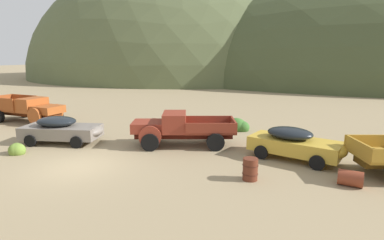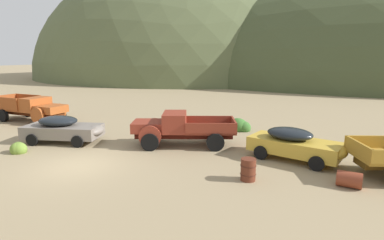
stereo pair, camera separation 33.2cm
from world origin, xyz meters
name	(u,v)px [view 2 (the right image)]	position (x,y,z in m)	size (l,w,h in m)	color
ground_plane	(77,166)	(0.00, 0.00, 0.00)	(300.00, 300.00, 0.00)	#998460
hill_far_left	(184,76)	(-17.17, 65.71, 0.00)	(74.60, 66.89, 55.24)	#56603D
truck_oxide_orange	(35,108)	(-9.60, 7.57, 1.03)	(6.33, 2.94, 1.91)	#51220D
car_primer_gray	(65,129)	(-3.27, 3.26, 0.82)	(4.86, 2.65, 1.57)	slate
truck_rust_red	(176,128)	(3.18, 4.60, 0.99)	(6.05, 3.67, 1.89)	#42140D
car_faded_yellow	(297,144)	(9.67, 3.89, 0.81)	(4.80, 3.13, 1.57)	gold
oil_drum_tipped	(349,179)	(11.56, 1.16, 0.31)	(1.00, 0.79, 0.62)	brown
oil_drum_foreground	(248,170)	(7.74, 0.68, 0.46)	(0.65, 0.65, 0.92)	#5B2819
bush_between_trucks	(147,125)	(-0.32, 8.14, 0.19)	(0.83, 0.91, 0.71)	olive
bush_lone_scrub	(379,155)	(13.60, 5.48, 0.15)	(0.57, 0.51, 0.54)	#4C8438
bush_back_edge	(240,126)	(6.11, 9.31, 0.27)	(1.56, 1.33, 1.09)	#3D702D
bush_front_left	(18,149)	(-4.24, 0.79, 0.20)	(0.92, 0.82, 0.74)	olive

